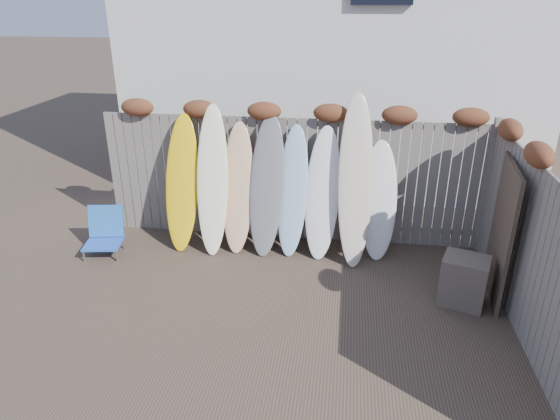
# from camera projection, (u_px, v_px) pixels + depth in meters

# --- Properties ---
(ground) EXTENTS (80.00, 80.00, 0.00)m
(ground) POSITION_uv_depth(u_px,v_px,m) (267.00, 323.00, 6.15)
(ground) COLOR #493A2D
(back_fence) EXTENTS (6.05, 0.28, 2.24)m
(back_fence) POSITION_uv_depth(u_px,v_px,m) (294.00, 169.00, 7.84)
(back_fence) COLOR slate
(back_fence) RESTS_ON ground
(right_fence) EXTENTS (0.28, 4.40, 2.24)m
(right_fence) POSITION_uv_depth(u_px,v_px,m) (535.00, 247.00, 5.55)
(right_fence) COLOR slate
(right_fence) RESTS_ON ground
(house) EXTENTS (8.50, 5.50, 6.33)m
(house) POSITION_uv_depth(u_px,v_px,m) (337.00, 20.00, 10.70)
(house) COLOR silver
(house) RESTS_ON ground
(beach_chair) EXTENTS (0.62, 0.65, 0.72)m
(beach_chair) POSITION_uv_depth(u_px,v_px,m) (105.00, 232.00, 7.71)
(beach_chair) COLOR blue
(beach_chair) RESTS_ON ground
(wooden_crate) EXTENTS (0.68, 0.62, 0.65)m
(wooden_crate) POSITION_uv_depth(u_px,v_px,m) (464.00, 281.00, 6.44)
(wooden_crate) COLOR #63584A
(wooden_crate) RESTS_ON ground
(lattice_panel) EXTENTS (0.19, 1.21, 1.82)m
(lattice_panel) POSITION_uv_depth(u_px,v_px,m) (502.00, 232.00, 6.41)
(lattice_panel) COLOR #362E21
(lattice_panel) RESTS_ON ground
(surfboard_0) EXTENTS (0.54, 0.74, 2.06)m
(surfboard_0) POSITION_uv_depth(u_px,v_px,m) (182.00, 183.00, 7.71)
(surfboard_0) COLOR yellow
(surfboard_0) RESTS_ON ground
(surfboard_1) EXTENTS (0.54, 0.82, 2.22)m
(surfboard_1) POSITION_uv_depth(u_px,v_px,m) (213.00, 181.00, 7.59)
(surfboard_1) COLOR white
(surfboard_1) RESTS_ON ground
(surfboard_2) EXTENTS (0.49, 0.70, 1.96)m
(surfboard_2) POSITION_uv_depth(u_px,v_px,m) (238.00, 188.00, 7.66)
(surfboard_2) COLOR #E0957A
(surfboard_2) RESTS_ON ground
(surfboard_3) EXTENTS (0.59, 0.78, 2.09)m
(surfboard_3) POSITION_uv_depth(u_px,v_px,m) (267.00, 186.00, 7.55)
(surfboard_3) COLOR slate
(surfboard_3) RESTS_ON ground
(surfboard_4) EXTENTS (0.51, 0.72, 1.94)m
(surfboard_4) POSITION_uv_depth(u_px,v_px,m) (293.00, 191.00, 7.56)
(surfboard_4) COLOR #9AC1E3
(surfboard_4) RESTS_ON ground
(surfboard_5) EXTENTS (0.57, 0.73, 1.95)m
(surfboard_5) POSITION_uv_depth(u_px,v_px,m) (323.00, 193.00, 7.47)
(surfboard_5) COLOR white
(surfboard_5) RESTS_ON ground
(surfboard_6) EXTENTS (0.57, 0.89, 2.45)m
(surfboard_6) POSITION_uv_depth(u_px,v_px,m) (355.00, 181.00, 7.24)
(surfboard_6) COLOR beige
(surfboard_6) RESTS_ON ground
(surfboard_7) EXTENTS (0.56, 0.65, 1.75)m
(surfboard_7) POSITION_uv_depth(u_px,v_px,m) (379.00, 201.00, 7.47)
(surfboard_7) COLOR white
(surfboard_7) RESTS_ON ground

